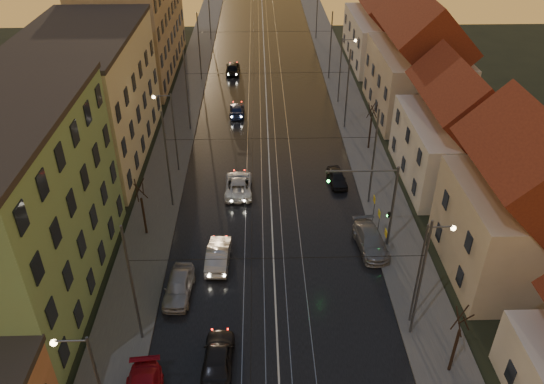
{
  "coord_description": "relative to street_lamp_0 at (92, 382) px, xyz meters",
  "views": [
    {
      "loc": [
        -0.95,
        -14.49,
        26.32
      ],
      "look_at": [
        0.01,
        21.18,
        3.14
      ],
      "focal_mm": 35.0,
      "sensor_mm": 36.0,
      "label": 1
    }
  ],
  "objects": [
    {
      "name": "traffic_light_mast",
      "position": [
        17.1,
        16.0,
        -0.29
      ],
      "size": [
        5.3,
        0.32,
        7.2
      ],
      "color": "#595B60",
      "rests_on": "ground"
    },
    {
      "name": "apartment_left_2",
      "position": [
        -8.4,
        32.0,
        1.11
      ],
      "size": [
        10.0,
        20.0,
        12.0
      ],
      "primitive_type": "cube",
      "color": "beige",
      "rests_on": "ground"
    },
    {
      "name": "parked_left_3",
      "position": [
        2.39,
        10.99,
        -4.12
      ],
      "size": [
        2.07,
        4.58,
        1.53
      ],
      "primitive_type": "imported",
      "rotation": [
        0.0,
        0.0,
        -0.06
      ],
      "color": "#A0A0A5",
      "rests_on": "ground"
    },
    {
      "name": "driving_car_1",
      "position": [
        4.96,
        14.32,
        -4.12
      ],
      "size": [
        1.84,
        4.7,
        1.53
      ],
      "primitive_type": "imported",
      "rotation": [
        0.0,
        0.0,
        3.09
      ],
      "color": "#A9AAAF",
      "rests_on": "ground"
    },
    {
      "name": "tram_rail_0",
      "position": [
        6.9,
        38.0,
        -4.83
      ],
      "size": [
        0.06,
        120.0,
        0.03
      ],
      "primitive_type": "cube",
      "color": "gray",
      "rests_on": "road"
    },
    {
      "name": "street_lamp_2",
      "position": [
        0.0,
        28.0,
        0.0
      ],
      "size": [
        1.75,
        0.32,
        8.0
      ],
      "color": "#595B60",
      "rests_on": "ground"
    },
    {
      "name": "catenary_pole_r_5",
      "position": [
        17.7,
        70.0,
        -0.39
      ],
      "size": [
        0.16,
        0.16,
        9.0
      ],
      "primitive_type": "cylinder",
      "color": "#595B60",
      "rests_on": "ground"
    },
    {
      "name": "house_right_1",
      "position": [
        26.1,
        13.0,
        0.56
      ],
      "size": [
        8.67,
        10.2,
        10.8
      ],
      "color": "#B6A48C",
      "rests_on": "ground"
    },
    {
      "name": "apartment_left_3",
      "position": [
        -8.4,
        56.0,
        2.11
      ],
      "size": [
        10.0,
        24.0,
        14.0
      ],
      "primitive_type": "cube",
      "color": "#8E785B",
      "rests_on": "ground"
    },
    {
      "name": "street_lamp_3",
      "position": [
        18.21,
        44.0,
        0.0
      ],
      "size": [
        1.75,
        0.32,
        8.0
      ],
      "color": "#595B60",
      "rests_on": "ground"
    },
    {
      "name": "catenary_pole_r_1",
      "position": [
        17.7,
        7.0,
        -0.39
      ],
      "size": [
        0.16,
        0.16,
        9.0
      ],
      "primitive_type": "cylinder",
      "color": "#595B60",
      "rests_on": "ground"
    },
    {
      "name": "driving_car_2",
      "position": [
        6.22,
        24.19,
        -4.17
      ],
      "size": [
        2.43,
        5.2,
        1.44
      ],
      "primitive_type": "imported",
      "rotation": [
        0.0,
        0.0,
        3.15
      ],
      "color": "silver",
      "rests_on": "ground"
    },
    {
      "name": "catenary_pole_r_2",
      "position": [
        17.7,
        22.0,
        -0.39
      ],
      "size": [
        0.16,
        0.16,
        9.0
      ],
      "primitive_type": "cylinder",
      "color": "#595B60",
      "rests_on": "ground"
    },
    {
      "name": "house_right_2",
      "position": [
        26.1,
        26.0,
        -0.24
      ],
      "size": [
        9.18,
        12.24,
        9.2
      ],
      "color": "silver",
      "rests_on": "ground"
    },
    {
      "name": "catenary_pole_l_2",
      "position": [
        0.5,
        22.0,
        -0.39
      ],
      "size": [
        0.16,
        0.16,
        9.0
      ],
      "primitive_type": "cylinder",
      "color": "#595B60",
      "rests_on": "ground"
    },
    {
      "name": "house_right_4",
      "position": [
        26.1,
        59.0,
        0.16
      ],
      "size": [
        9.18,
        16.32,
        10.0
      ],
      "color": "silver",
      "rests_on": "ground"
    },
    {
      "name": "catenary_pole_l_4",
      "position": [
        0.5,
        52.0,
        -0.39
      ],
      "size": [
        0.16,
        0.16,
        9.0
      ],
      "primitive_type": "cylinder",
      "color": "#595B60",
      "rests_on": "ground"
    },
    {
      "name": "street_lamp_1",
      "position": [
        18.21,
        8.0,
        0.0
      ],
      "size": [
        1.75,
        0.32,
        8.0
      ],
      "color": "#595B60",
      "rests_on": "ground"
    },
    {
      "name": "tram_rail_3",
      "position": [
        11.3,
        38.0,
        -4.83
      ],
      "size": [
        0.06,
        120.0,
        0.03
      ],
      "primitive_type": "cube",
      "color": "gray",
      "rests_on": "road"
    },
    {
      "name": "apartment_left_1",
      "position": [
        -8.4,
        12.0,
        1.61
      ],
      "size": [
        10.0,
        18.0,
        13.0
      ],
      "primitive_type": "cube",
      "color": "#6F905B",
      "rests_on": "ground"
    },
    {
      "name": "bare_tree_2",
      "position": [
        19.51,
        32.0,
        -2.4
      ],
      "size": [
        1.09,
        1.09,
        5.11
      ],
      "color": "black",
      "rests_on": "ground"
    },
    {
      "name": "sidewalk_right",
      "position": [
        19.1,
        38.0,
        -4.81
      ],
      "size": [
        4.0,
        120.0,
        0.15
      ],
      "primitive_type": "cube",
      "color": "#4C4C4C",
      "rests_on": "ground"
    },
    {
      "name": "parked_right_1",
      "position": [
        16.7,
        15.68,
        -4.16
      ],
      "size": [
        2.53,
        5.2,
        1.46
      ],
      "primitive_type": "imported",
      "rotation": [
        0.0,
        0.0,
        0.1
      ],
      "color": "gray",
      "rests_on": "ground"
    },
    {
      "name": "road",
      "position": [
        9.1,
        38.0,
        -4.87
      ],
      "size": [
        16.0,
        120.0,
        0.04
      ],
      "primitive_type": "cube",
      "color": "black",
      "rests_on": "ground"
    },
    {
      "name": "catenary_pole_r_4",
      "position": [
        17.7,
        52.0,
        -0.39
      ],
      "size": [
        0.16,
        0.16,
        9.0
      ],
      "primitive_type": "cylinder",
      "color": "#595B60",
      "rests_on": "ground"
    },
    {
      "name": "driving_car_0",
      "position": [
        5.48,
        4.78,
        -4.12
      ],
      "size": [
        2.0,
        4.57,
        1.53
      ],
      "primitive_type": "imported",
      "rotation": [
        0.0,
        0.0,
        3.1
      ],
      "color": "black",
      "rests_on": "ground"
    },
    {
      "name": "catenary_pole_r_3",
      "position": [
        17.7,
        37.0,
        -0.39
      ],
      "size": [
        0.16,
        0.16,
        9.0
      ],
      "primitive_type": "cylinder",
      "color": "#595B60",
      "rests_on": "ground"
    },
    {
      "name": "street_lamp_0",
      "position": [
        0.0,
        0.0,
        0.0
      ],
      "size": [
        1.75,
        0.32,
        8.0
      ],
      "color": "#595B60",
      "rests_on": "ground"
    },
    {
      "name": "catenary_pole_l_5",
      "position": [
        0.5,
        70.0,
        -0.39
      ],
      "size": [
        0.16,
        0.16,
        9.0
      ],
      "primitive_type": "cylinder",
      "color": "#595B60",
      "rests_on": "ground"
    },
    {
      "name": "driving_car_3",
      "position": [
        5.59,
        40.82,
        -4.28
      ],
      "size": [
        1.73,
        4.2,
        1.21
      ],
      "primitive_type": "imported",
      "rotation": [
        0.0,
        0.0,
        3.15
      ],
      "color": "#19254B",
      "rests_on": "ground"
    },
    {
      "name": "catenary_pole_l_1",
      "position": [
        0.5,
        7.0,
        -0.39
      ],
      "size": [
        0.16,
        0.16,
        9.0
      ],
      "primitive_type": "cylinder",
      "color": "#595B60",
      "rests_on": "ground"
    },
    {
      "name": "catenary_pole_l_3",
      "position": [
        0.5,
        37.0,
        -0.39
      ],
      "size": [
        0.16,
        0.16,
        9.0
      ],
      "primitive_type": "cylinder",
      "color": "#595B60",
      "rests_on": "ground"
    },
    {
      "name": "bare_tree_0",
      "position": [
        -1.09,
        18.0,
        -2.4
      ],
      "size": [
        1.09,
        1.09,
        5.11
      ],
      "color": "black",
      "rests_on": "ground"
    },
    {
      "name": "tram_rail_1",
      "position": [
        8.33,
        38.0,
        -4.83
      ],
      "size": [
        0.06,
        120.0,
        0.03
      ],
      "primitive_type": "cube",
      "color": "gray",
      "rests_on": "road"
    },
    {
      "name": "tram_rail_2",
      "position": [
        9.87,
        38.0,
        -4.83
      ],
      "size": [
        0.06,
        120.0,
        0.03
      ],
      "primitive_type": "cube",
      "color": "gray",
      "rests_on": "road"
    },
    {
      "name": "parked_right_2",
      "position": [
        15.33,
        25.32,
        -4.25
      ],
      "size": [
        1.84,
        3.83,
        1.26
      ],
      "primitive_type": "imported",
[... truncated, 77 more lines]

